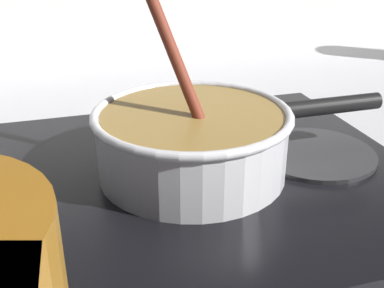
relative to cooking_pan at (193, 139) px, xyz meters
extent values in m
cube|color=#B7B7BC|center=(-0.13, -0.07, -0.08)|extent=(2.40, 1.60, 0.04)
cube|color=black|center=(0.00, 0.00, -0.05)|extent=(0.56, 0.48, 0.01)
torus|color=#592D0C|center=(0.00, 0.00, -0.04)|extent=(0.16, 0.16, 0.01)
cylinder|color=#262628|center=(0.17, 0.00, -0.04)|extent=(0.16, 0.16, 0.01)
cylinder|color=silver|center=(0.00, 0.00, -0.01)|extent=(0.23, 0.23, 0.08)
cylinder|color=olive|center=(0.00, 0.00, 0.00)|extent=(0.22, 0.22, 0.07)
torus|color=silver|center=(0.00, 0.00, 0.03)|extent=(0.24, 0.24, 0.01)
cylinder|color=black|center=(0.19, 0.00, 0.02)|extent=(0.14, 0.02, 0.02)
cylinder|color=beige|center=(0.04, 0.04, 0.02)|extent=(0.04, 0.04, 0.01)
cylinder|color=beige|center=(-0.07, -0.03, 0.02)|extent=(0.03, 0.03, 0.01)
cylinder|color=beige|center=(0.00, 0.01, 0.02)|extent=(0.03, 0.03, 0.01)
cylinder|color=beige|center=(0.06, -0.02, 0.02)|extent=(0.04, 0.04, 0.01)
cylinder|color=#E5CC7A|center=(-0.06, 0.05, 0.02)|extent=(0.03, 0.03, 0.01)
cylinder|color=maroon|center=(-0.03, 0.03, 0.15)|extent=(0.10, 0.12, 0.27)
cube|color=brown|center=(0.01, -0.02, 0.02)|extent=(0.05, 0.05, 0.01)
camera|label=1|loc=(-0.15, -0.51, 0.24)|focal=45.27mm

